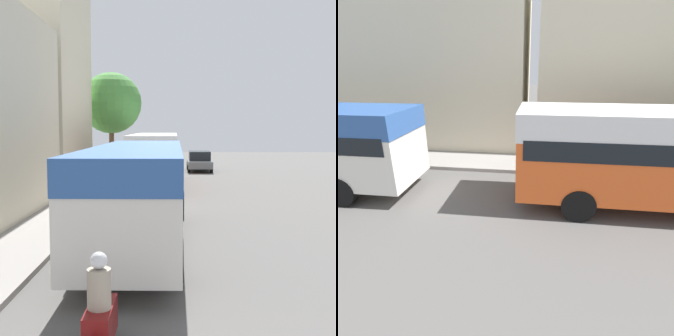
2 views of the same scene
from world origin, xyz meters
The scene contains 3 objects.
building_midblock centered at (-9.63, 13.78, 4.00)m, with size 6.87×9.36×8.00m.
building_far_terrace centered at (-9.10, 23.24, 6.00)m, with size 5.80×8.19×12.00m.
pedestrian_near_curb centered at (-5.48, 22.24, 1.09)m, with size 0.35×0.35×1.81m.
Camera 2 is at (6.21, 19.32, 4.28)m, focal length 28.00 mm.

